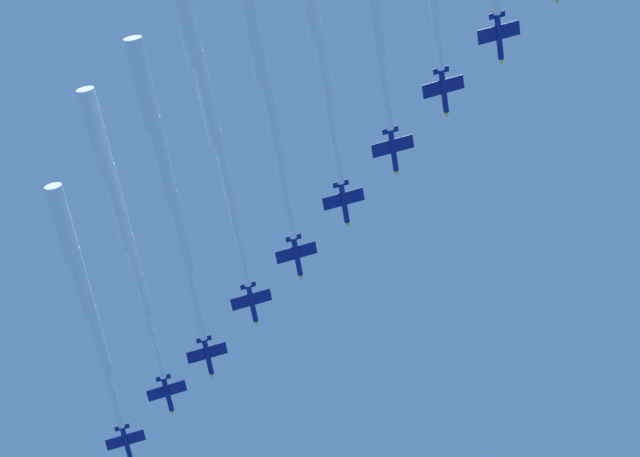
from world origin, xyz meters
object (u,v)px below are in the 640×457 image
at_px(jet_port_inner, 117,204).
at_px(jet_starboard_mid, 253,32).
at_px(jet_lead, 81,282).
at_px(jet_port_mid, 205,95).
at_px(jet_starboard_inner, 162,158).

height_order(jet_port_inner, jet_starboard_mid, jet_port_inner).
relative_size(jet_lead, jet_starboard_mid, 0.87).
xyz_separation_m(jet_lead, jet_port_inner, (16.34, 7.88, 1.99)).
height_order(jet_port_mid, jet_starboard_mid, jet_port_mid).
bearing_deg(jet_port_inner, jet_lead, -154.25).
height_order(jet_port_inner, jet_starboard_inner, jet_port_inner).
bearing_deg(jet_lead, jet_port_inner, 25.75).
relative_size(jet_lead, jet_starboard_inner, 0.90).
xyz_separation_m(jet_lead, jet_port_mid, (39.30, 25.91, 1.19)).
bearing_deg(jet_port_inner, jet_starboard_inner, 41.16).
distance_m(jet_lead, jet_starboard_mid, 62.52).
relative_size(jet_lead, jet_port_mid, 0.89).
height_order(jet_lead, jet_starboard_inner, jet_lead).
bearing_deg(jet_starboard_mid, jet_starboard_inner, -144.15).
distance_m(jet_lead, jet_starboard_inner, 32.52).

